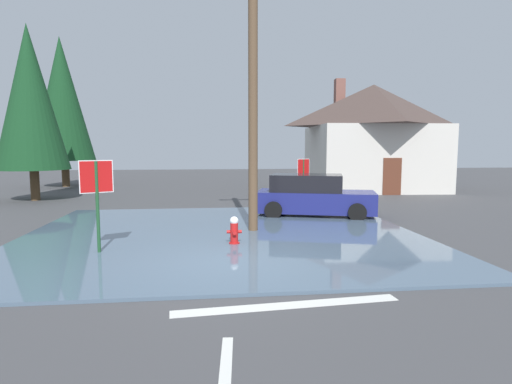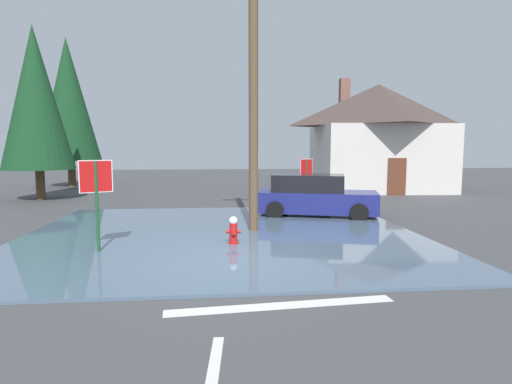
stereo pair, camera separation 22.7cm
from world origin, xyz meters
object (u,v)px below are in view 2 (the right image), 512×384
(stop_sign_far, at_px, (306,172))
(house, at_px, (377,135))
(pine_tree_tall_left, at_px, (36,98))
(pine_tree_mid_left, at_px, (68,100))
(fire_hydrant, at_px, (233,231))
(parked_car, at_px, (315,196))
(stop_sign_near, at_px, (96,187))
(utility_pole, at_px, (253,86))

(stop_sign_far, relative_size, house, 0.25)
(pine_tree_tall_left, relative_size, pine_tree_mid_left, 0.87)
(pine_tree_mid_left, bearing_deg, house, -10.90)
(fire_hydrant, xyz_separation_m, parked_car, (3.20, 4.39, 0.37))
(stop_sign_near, height_order, pine_tree_mid_left, pine_tree_mid_left)
(fire_hydrant, bearing_deg, stop_sign_far, 64.75)
(parked_car, height_order, pine_tree_tall_left, pine_tree_tall_left)
(stop_sign_near, relative_size, house, 0.28)
(house, relative_size, pine_tree_mid_left, 0.85)
(stop_sign_near, xyz_separation_m, pine_tree_tall_left, (-5.76, 11.01, 3.28))
(stop_sign_near, distance_m, house, 19.32)
(stop_sign_near, relative_size, parked_car, 0.49)
(fire_hydrant, xyz_separation_m, house, (9.33, 14.01, 2.91))
(utility_pole, bearing_deg, house, 54.90)
(stop_sign_near, xyz_separation_m, parked_car, (6.48, 4.93, -0.88))
(fire_hydrant, bearing_deg, pine_tree_tall_left, 130.81)
(stop_sign_near, bearing_deg, utility_pole, 29.52)
(utility_pole, relative_size, pine_tree_tall_left, 1.00)
(pine_tree_tall_left, height_order, pine_tree_mid_left, pine_tree_mid_left)
(utility_pole, xyz_separation_m, house, (8.65, 12.31, -1.06))
(fire_hydrant, relative_size, parked_car, 0.17)
(utility_pole, height_order, pine_tree_tall_left, utility_pole)
(parked_car, relative_size, pine_tree_mid_left, 0.48)
(house, xyz_separation_m, pine_tree_tall_left, (-18.36, -3.54, 1.61))
(stop_sign_near, bearing_deg, fire_hydrant, 9.39)
(house, relative_size, pine_tree_tall_left, 0.97)
(utility_pole, xyz_separation_m, parked_car, (2.53, 2.69, -3.61))
(stop_sign_near, height_order, utility_pole, utility_pole)
(pine_tree_mid_left, bearing_deg, parked_car, -45.33)
(stop_sign_near, relative_size, utility_pole, 0.27)
(stop_sign_far, bearing_deg, parked_car, -96.29)
(stop_sign_near, xyz_separation_m, pine_tree_mid_left, (-6.70, 18.26, 4.01))
(pine_tree_mid_left, bearing_deg, stop_sign_far, -37.00)
(fire_hydrant, distance_m, utility_pole, 4.37)
(fire_hydrant, bearing_deg, utility_pole, 68.30)
(house, bearing_deg, utility_pole, -125.10)
(parked_car, bearing_deg, house, 57.52)
(fire_hydrant, xyz_separation_m, pine_tree_mid_left, (-9.98, 17.72, 5.25))
(stop_sign_near, relative_size, pine_tree_mid_left, 0.24)
(house, bearing_deg, pine_tree_tall_left, -169.08)
(pine_tree_tall_left, bearing_deg, stop_sign_far, -13.13)
(stop_sign_far, distance_m, pine_tree_mid_left, 17.45)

